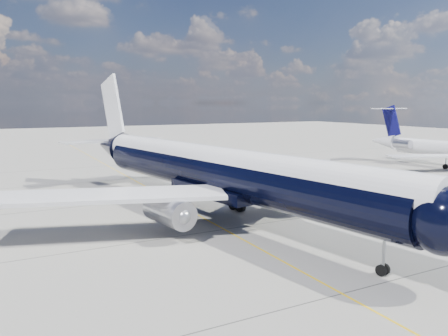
{
  "coord_description": "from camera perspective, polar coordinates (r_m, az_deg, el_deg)",
  "views": [
    {
      "loc": [
        -17.53,
        -23.35,
        11.16
      ],
      "look_at": [
        4.79,
        19.17,
        4.0
      ],
      "focal_mm": 35.0,
      "sensor_mm": 36.0,
      "label": 1
    }
  ],
  "objects": [
    {
      "name": "main_airliner",
      "position": [
        42.81,
        -1.69,
        -0.22
      ],
      "size": [
        42.36,
        52.11,
        15.12
      ],
      "rotation": [
        0.0,
        0.0,
        0.17
      ],
      "color": "black",
      "rests_on": "ground"
    },
    {
      "name": "ground",
      "position": [
        57.26,
        -9.33,
        -2.87
      ],
      "size": [
        320.0,
        320.0,
        0.0
      ],
      "primitive_type": "plane",
      "color": "gray",
      "rests_on": "ground"
    },
    {
      "name": "taxiway_centerline",
      "position": [
        52.63,
        -7.61,
        -3.83
      ],
      "size": [
        0.16,
        160.0,
        0.01
      ],
      "primitive_type": "cube",
      "color": "#E5B30C",
      "rests_on": "ground"
    },
    {
      "name": "regional_jet",
      "position": [
        85.42,
        27.16,
        2.34
      ],
      "size": [
        27.66,
        31.91,
        10.8
      ],
      "rotation": [
        0.0,
        0.0,
        0.1
      ],
      "color": "silver",
      "rests_on": "ground"
    }
  ]
}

